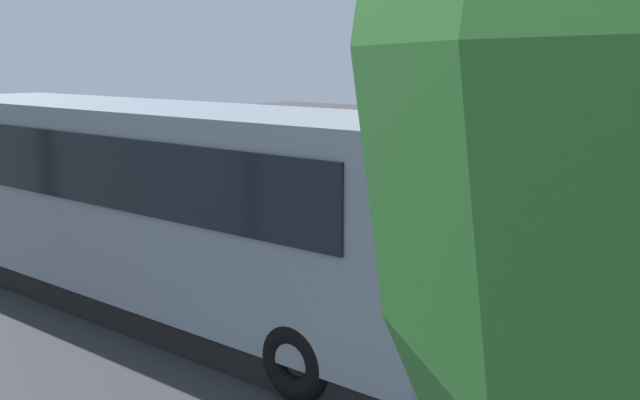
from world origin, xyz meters
TOP-DOWN VIEW (x-y plane):
  - ground_plane at (0.00, 0.00)m, footprint 80.00×80.00m
  - tour_bus at (1.19, 4.54)m, footprint 11.16×2.70m
  - spectator_far_left at (-0.03, 1.57)m, footprint 0.57×0.32m
  - spectator_left at (0.65, 1.65)m, footprint 0.57×0.32m
  - spectator_centre at (1.80, 1.93)m, footprint 0.58×0.36m
  - spectator_right at (2.66, 1.77)m, footprint 0.58×0.35m
  - spectator_far_right at (3.41, 1.57)m, footprint 0.58×0.38m
  - parked_motorcycle_silver at (4.28, 2.48)m, footprint 2.04×0.67m
  - stunt_motorcycle at (2.65, -1.84)m, footprint 2.05×0.63m
  - traffic_cone at (0.19, -2.27)m, footprint 0.34×0.34m
  - bay_line_a at (-2.20, -0.81)m, footprint 0.20×4.73m
  - bay_line_b at (0.73, -0.81)m, footprint 0.19×4.33m
  - bay_line_c at (3.66, -0.81)m, footprint 0.20×4.93m

SIDE VIEW (x-z plane):
  - ground_plane at x=0.00m, z-range 0.00..0.00m
  - bay_line_b at x=0.73m, z-range 0.00..0.01m
  - bay_line_c at x=3.66m, z-range 0.00..0.01m
  - bay_line_a at x=-2.20m, z-range 0.00..0.01m
  - traffic_cone at x=0.19m, z-range -0.01..0.62m
  - parked_motorcycle_silver at x=4.28m, z-range -0.01..0.97m
  - stunt_motorcycle at x=2.65m, z-range 0.00..1.23m
  - spectator_centre at x=1.80m, z-range 0.15..1.82m
  - spectator_far_right at x=3.41m, z-range 0.15..1.82m
  - spectator_right at x=2.66m, z-range 0.15..1.83m
  - spectator_left at x=0.65m, z-range 0.17..1.87m
  - spectator_far_left at x=-0.03m, z-range 0.17..1.92m
  - tour_bus at x=1.19m, z-range 0.02..3.27m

